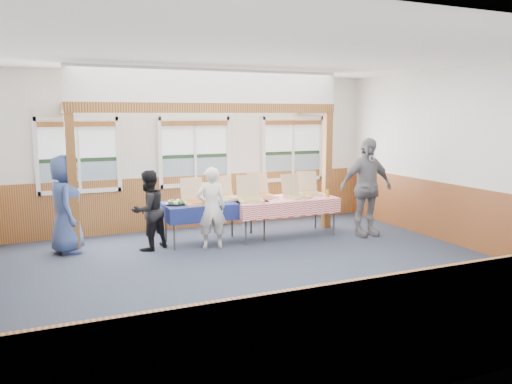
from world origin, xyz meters
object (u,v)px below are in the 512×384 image
(table_right, at_px, (283,201))
(woman_white, at_px, (211,208))
(person_grey, at_px, (366,187))
(table_left, at_px, (215,205))
(woman_black, at_px, (148,210))
(man_blue, at_px, (66,204))

(table_right, distance_m, woman_white, 1.60)
(table_right, bearing_deg, woman_white, -165.32)
(woman_white, height_order, person_grey, person_grey)
(table_left, distance_m, woman_black, 1.26)
(woman_black, bearing_deg, woman_white, 132.74)
(table_left, height_order, table_right, same)
(woman_black, distance_m, person_grey, 4.19)
(table_right, relative_size, man_blue, 1.25)
(woman_white, bearing_deg, man_blue, -8.42)
(table_left, xyz_separation_m, woman_white, (-0.21, -0.41, 0.03))
(man_blue, xyz_separation_m, person_grey, (5.46, -1.02, 0.11))
(woman_black, xyz_separation_m, person_grey, (4.13, -0.65, 0.26))
(table_left, height_order, man_blue, man_blue)
(woman_white, xyz_separation_m, woman_black, (-1.05, 0.34, -0.02))
(table_left, relative_size, woman_white, 1.35)
(table_right, xyz_separation_m, woman_white, (-1.57, -0.29, 0.02))
(table_left, distance_m, man_blue, 2.61)
(table_left, height_order, woman_white, woman_white)
(table_right, distance_m, woman_black, 2.62)
(table_left, distance_m, woman_white, 0.46)
(table_left, xyz_separation_m, person_grey, (2.87, -0.73, 0.26))
(table_right, bearing_deg, person_grey, -17.52)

